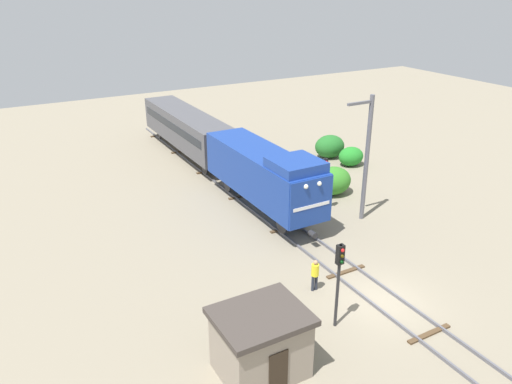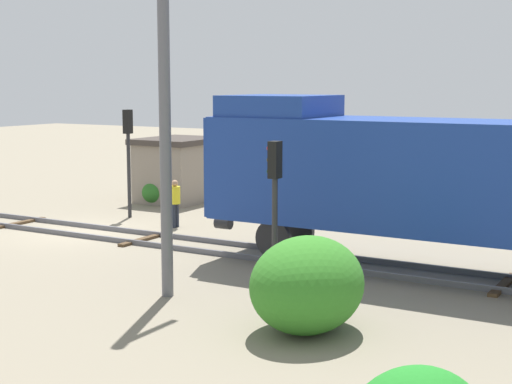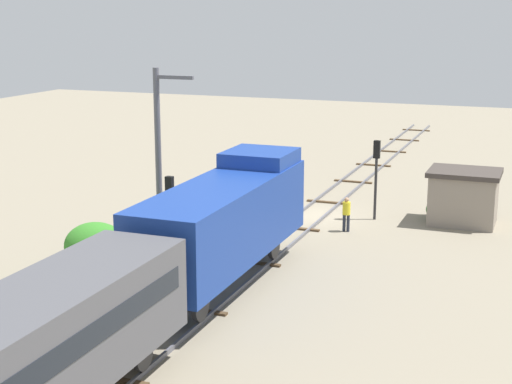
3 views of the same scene
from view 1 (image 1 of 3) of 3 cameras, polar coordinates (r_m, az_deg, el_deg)
name	(u,v)px [view 1 (image 1 of 3)]	position (r m, az deg, el deg)	size (l,w,h in m)	color
ground_plane	(383,301)	(25.38, 14.35, -11.93)	(103.50, 103.50, 0.00)	gray
railway_track	(384,299)	(25.34, 14.37, -11.79)	(2.40, 69.00, 0.16)	#595960
locomotive	(264,172)	(32.28, 0.91, 2.26)	(2.90, 11.60, 4.60)	navy
passenger_car_leading	(187,127)	(43.82, -7.94, 7.38)	(2.84, 14.00, 3.66)	#4C4C51
traffic_signal_near	(339,271)	(21.76, 9.47, -8.88)	(0.32, 0.34, 4.10)	#262628
traffic_signal_mid	(324,175)	(32.58, 7.83, 1.94)	(0.32, 0.34, 3.73)	#262628
worker_near_track	(315,273)	(24.98, 6.76, -9.16)	(0.38, 0.38, 1.70)	#262B38
catenary_mast	(366,156)	(31.46, 12.49, 4.05)	(1.94, 0.28, 8.06)	#595960
relay_hut	(261,343)	(20.07, 0.54, -16.83)	(3.50, 2.90, 2.74)	gray
bush_near	(351,156)	(42.05, 10.80, 4.02)	(2.16, 1.77, 1.57)	#227F26
bush_mid	(333,181)	(36.06, 8.75, 1.27)	(2.76, 2.26, 2.01)	#347F26
bush_far	(330,146)	(43.71, 8.42, 5.18)	(2.68, 2.19, 1.95)	#226626
bush_back	(289,355)	(20.92, 3.82, -18.06)	(1.43, 1.17, 1.04)	#2E7226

